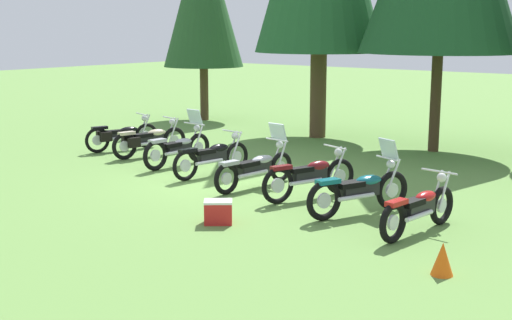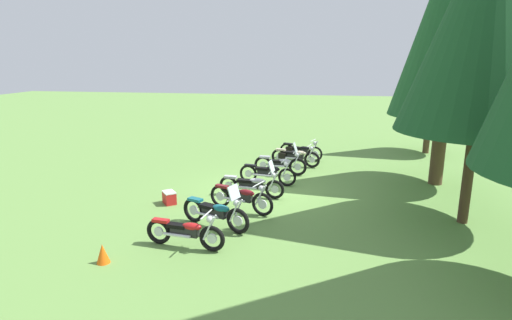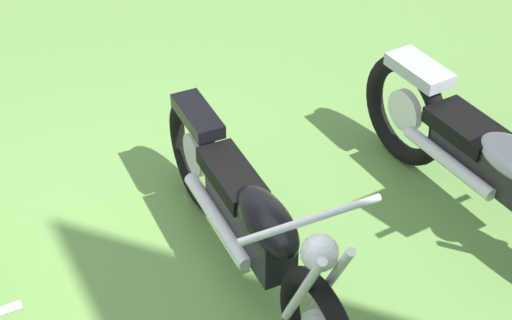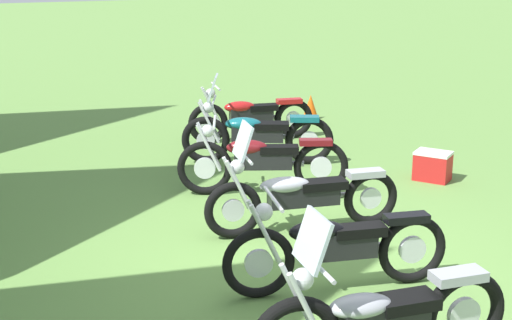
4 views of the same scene
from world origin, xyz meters
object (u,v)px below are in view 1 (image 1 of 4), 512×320
Objects in this scene: motorcycle_2 at (178,148)px; motorcycle_5 at (311,176)px; motorcycle_3 at (213,157)px; motorcycle_1 at (149,140)px; picnic_cooler at (218,212)px; motorcycle_0 at (121,135)px; motorcycle_6 at (360,189)px; motorcycle_7 at (419,208)px; motorcycle_4 at (256,167)px; traffic_cone at (442,259)px.

motorcycle_5 is (4.45, -0.77, -0.00)m from motorcycle_2.
motorcycle_2 is 1.48m from motorcycle_3.
picnic_cooler is (5.68, -3.75, -0.24)m from motorcycle_1.
motorcycle_6 is (8.68, -1.83, 0.04)m from motorcycle_0.
motorcycle_1 is at bearing 83.79° from motorcycle_7.
motorcycle_6 is (7.39, -1.68, 0.02)m from motorcycle_1.
motorcycle_1 is at bearing 83.98° from motorcycle_3.
motorcycle_2 reaches higher than picnic_cooler.
motorcycle_2 is 3.06m from motorcycle_4.
motorcycle_4 reaches higher than traffic_cone.
motorcycle_2 is at bearing 100.45° from motorcycle_6.
motorcycle_6 is at bearing -89.92° from motorcycle_1.
motorcycle_2 is 4.52m from motorcycle_5.
motorcycle_3 is 3.04m from motorcycle_5.
motorcycle_4 is (1.55, -0.34, 0.00)m from motorcycle_3.
motorcycle_4 is at bearing 106.18° from motorcycle_5.
motorcycle_7 is 3.60× the size of picnic_cooler.
traffic_cone is (2.49, -2.11, -0.24)m from motorcycle_6.
motorcycle_1 reaches higher than motorcycle_3.
motorcycle_0 is 0.95× the size of motorcycle_2.
motorcycle_0 is at bearing 100.38° from motorcycle_6.
motorcycle_0 is 0.89× the size of motorcycle_4.
motorcycle_2 is at bearing 85.56° from motorcycle_3.
motorcycle_0 is 4.36m from motorcycle_3.
traffic_cone is at bearing -104.61° from motorcycle_3.
motorcycle_0 is at bearing 84.11° from motorcycle_4.
motorcycle_4 reaches higher than motorcycle_7.
motorcycle_6 is at bearing -98.60° from motorcycle_2.
motorcycle_0 is 4.39× the size of traffic_cone.
motorcycle_1 reaches higher than traffic_cone.
motorcycle_2 reaches higher than motorcycle_1.
picnic_cooler is at bearing 125.28° from motorcycle_7.
motorcycle_3 is at bearing 101.58° from motorcycle_5.
motorcycle_5 is at bearing -88.62° from motorcycle_1.
traffic_cone is at bearing -90.68° from motorcycle_0.
motorcycle_3 is 5.94m from motorcycle_7.
motorcycle_2 reaches higher than motorcycle_3.
motorcycle_2 is 5.30m from picnic_cooler.
motorcycle_7 is at bearing -94.01° from motorcycle_3.
motorcycle_4 reaches higher than motorcycle_5.
traffic_cone is (5.36, -2.66, -0.22)m from motorcycle_4.
motorcycle_1 is 6.81m from picnic_cooler.
traffic_cone is (11.16, -3.94, -0.20)m from motorcycle_0.
motorcycle_1 is 0.99× the size of motorcycle_3.
motorcycle_1 is 4.66m from motorcycle_4.
motorcycle_7 is 2.02m from traffic_cone.
motorcycle_7 is at bearing 123.71° from traffic_cone.
motorcycle_4 is (5.81, -1.28, 0.02)m from motorcycle_0.
motorcycle_0 is 7.99m from picnic_cooler.
motorcycle_2 is 1.00× the size of motorcycle_5.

